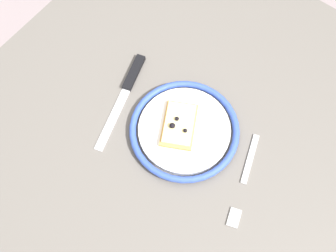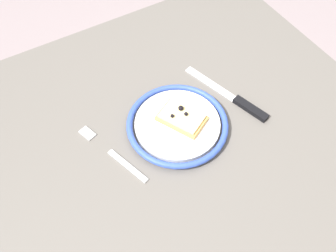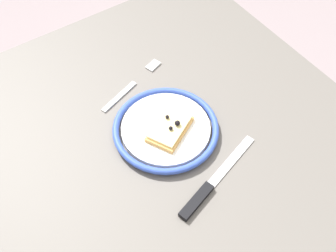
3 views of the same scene
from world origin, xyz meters
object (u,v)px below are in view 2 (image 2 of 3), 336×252
dining_table (188,157)px  fork (112,154)px  plate (177,124)px  pizza_slice_near (183,117)px  knife (239,101)px

dining_table → fork: fork is taller
plate → pizza_slice_near: 0.02m
plate → knife: 0.16m
dining_table → knife: 0.18m
fork → dining_table: bearing=-14.4°
pizza_slice_near → plate: bearing=-170.9°
plate → pizza_slice_near: pizza_slice_near is taller
pizza_slice_near → fork: (-0.17, 0.01, -0.02)m
pizza_slice_near → knife: bearing=-6.5°
plate → fork: plate is taller
fork → plate: bearing=-3.9°
plate → pizza_slice_near: bearing=9.1°
pizza_slice_near → knife: 0.15m
knife → fork: size_ratio=1.20×
dining_table → plate: (-0.01, 0.03, 0.11)m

